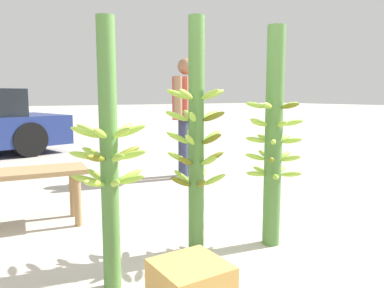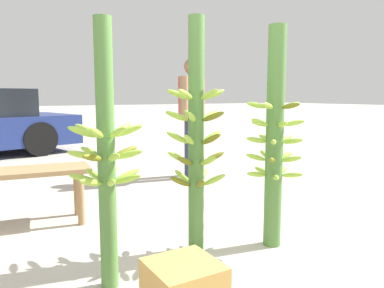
% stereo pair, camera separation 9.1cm
% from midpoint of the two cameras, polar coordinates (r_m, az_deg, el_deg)
% --- Properties ---
extents(ground_plane, '(80.00, 80.00, 0.00)m').
position_cam_midpoint_polar(ground_plane, '(2.44, 4.91, -19.71)').
color(ground_plane, '#B2AA9E').
extents(banana_stalk_left, '(0.43, 0.42, 1.53)m').
position_cam_midpoint_polar(banana_stalk_left, '(2.14, -13.72, -1.96)').
color(banana_stalk_left, '#4C7A38').
rests_on(banana_stalk_left, ground_plane).
extents(banana_stalk_center, '(0.44, 0.44, 1.64)m').
position_cam_midpoint_polar(banana_stalk_center, '(2.61, -0.34, 1.04)').
color(banana_stalk_center, '#4C7A38').
rests_on(banana_stalk_center, ground_plane).
extents(banana_stalk_right, '(0.42, 0.42, 1.60)m').
position_cam_midpoint_polar(banana_stalk_right, '(2.78, 11.40, 0.83)').
color(banana_stalk_right, '#4C7A38').
rests_on(banana_stalk_right, ground_plane).
extents(vendor_person, '(0.60, 0.51, 1.60)m').
position_cam_midpoint_polar(vendor_person, '(5.06, -1.50, 5.50)').
color(vendor_person, '#2D334C').
rests_on(vendor_person, ground_plane).
extents(market_bench, '(1.10, 0.54, 0.49)m').
position_cam_midpoint_polar(market_bench, '(3.45, -25.39, -5.10)').
color(market_bench, '#99754C').
rests_on(market_bench, ground_plane).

